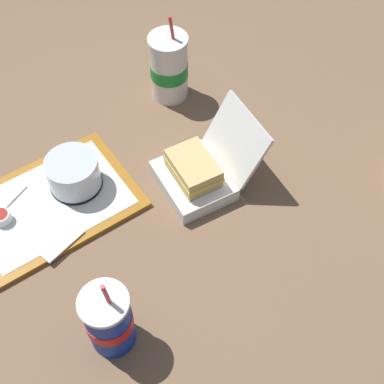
{
  "coord_description": "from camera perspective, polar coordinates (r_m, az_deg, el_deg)",
  "views": [
    {
      "loc": [
        -0.48,
        -0.48,
        1.0
      ],
      "look_at": [
        -0.04,
        0.04,
        0.05
      ],
      "focal_mm": 50.0,
      "sensor_mm": 36.0,
      "label": 1
    }
  ],
  "objects": [
    {
      "name": "cake_container",
      "position": [
        1.22,
        -12.51,
        1.9
      ],
      "size": [
        0.12,
        0.12,
        0.08
      ],
      "color": "black",
      "rests_on": "food_tray"
    },
    {
      "name": "clamshell_sandwich_corner",
      "position": [
        1.21,
        0.66,
        2.11
      ],
      "size": [
        0.25,
        0.21,
        0.17
      ],
      "color": "white",
      "rests_on": "ground_plane"
    },
    {
      "name": "soda_cup_left",
      "position": [
        1.0,
        -8.86,
        -13.35
      ],
      "size": [
        0.09,
        0.09,
        0.22
      ],
      "color": "#1938B7",
      "rests_on": "ground_plane"
    },
    {
      "name": "food_tray",
      "position": [
        1.24,
        -14.76,
        -1.25
      ],
      "size": [
        0.39,
        0.29,
        0.01
      ],
      "color": "#A56619",
      "rests_on": "ground_plane"
    },
    {
      "name": "ground_plane",
      "position": [
        1.21,
        2.87,
        -1.48
      ],
      "size": [
        3.2,
        3.2,
        0.0
      ],
      "primitive_type": "plane",
      "color": "brown"
    },
    {
      "name": "ketchup_cup",
      "position": [
        1.23,
        -19.66,
        -2.52
      ],
      "size": [
        0.04,
        0.04,
        0.02
      ],
      "color": "white",
      "rests_on": "food_tray"
    },
    {
      "name": "plastic_fork",
      "position": [
        1.26,
        -18.96,
        -1.0
      ],
      "size": [
        0.11,
        0.05,
        0.0
      ],
      "primitive_type": "cube",
      "rotation": [
        0.0,
        0.0,
        0.32
      ],
      "color": "white",
      "rests_on": "food_tray"
    },
    {
      "name": "soda_cup_center",
      "position": [
        1.38,
        -2.46,
        13.13
      ],
      "size": [
        0.1,
        0.1,
        0.24
      ],
      "color": "white",
      "rests_on": "ground_plane"
    },
    {
      "name": "napkin_stack",
      "position": [
        1.19,
        -14.73,
        -4.38
      ],
      "size": [
        0.12,
        0.12,
        0.0
      ],
      "primitive_type": "cube",
      "rotation": [
        0.0,
        0.0,
        0.17
      ],
      "color": "white",
      "rests_on": "food_tray"
    }
  ]
}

